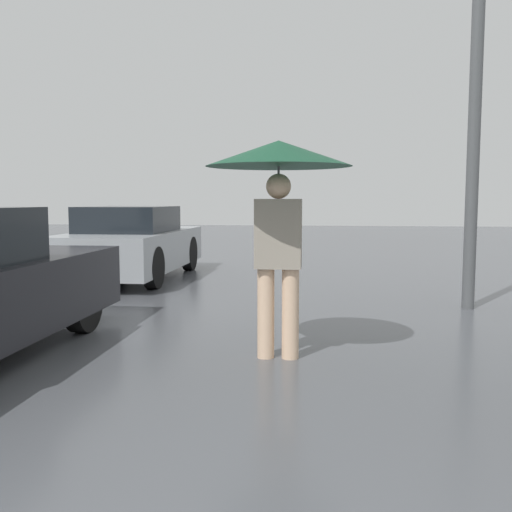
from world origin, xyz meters
TOP-DOWN VIEW (x-y plane):
  - pedestrian at (-0.25, 3.69)m, footprint 1.25×1.25m
  - parked_car_farthest at (-3.23, 8.55)m, footprint 1.65×3.88m
  - street_lamp at (1.98, 6.26)m, footprint 0.33×0.33m

SIDE VIEW (x-z plane):
  - parked_car_farthest at x=-3.23m, z-range -0.03..1.24m
  - pedestrian at x=-0.25m, z-range 0.63..2.52m
  - street_lamp at x=1.98m, z-range 0.45..4.81m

